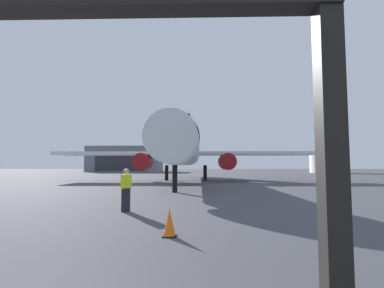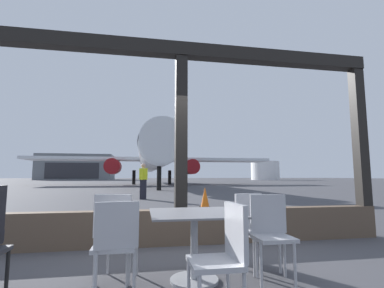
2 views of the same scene
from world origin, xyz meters
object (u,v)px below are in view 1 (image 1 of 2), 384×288
traffic_cone (170,223)px  fuel_storage_tank (326,162)px  airplane (185,151)px  ground_crew_worker (126,189)px  distant_hangar (126,159)px

traffic_cone → fuel_storage_tank: bearing=63.5°
fuel_storage_tank → airplane: bearing=-130.3°
ground_crew_worker → traffic_cone: size_ratio=2.37×
airplane → fuel_storage_tank: (33.33, 39.25, -0.95)m
ground_crew_worker → distant_hangar: size_ratio=0.08×
traffic_cone → ground_crew_worker: bearing=118.7°
airplane → traffic_cone: 25.96m
ground_crew_worker → distant_hangar: distant_hangar is taller
traffic_cone → airplane: bearing=92.1°
airplane → fuel_storage_tank: size_ratio=4.30×
distant_hangar → airplane: bearing=-69.1°
airplane → distant_hangar: 57.25m
traffic_cone → fuel_storage_tank: 72.66m
airplane → traffic_cone: bearing=-87.9°
traffic_cone → distant_hangar: size_ratio=0.04×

